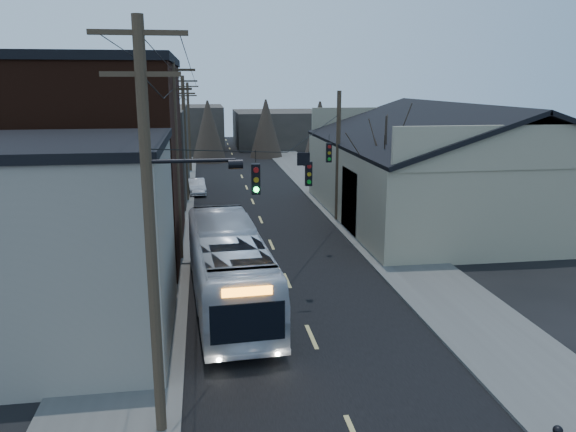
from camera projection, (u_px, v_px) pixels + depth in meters
name	position (u px, v px, depth m)	size (l,w,h in m)	color
road_surface	(255.00, 207.00, 41.53)	(9.00, 110.00, 0.02)	black
sidewalk_left	(166.00, 209.00, 40.57)	(4.00, 110.00, 0.12)	#474744
sidewalk_right	(341.00, 204.00, 42.46)	(4.00, 110.00, 0.12)	#474744
building_clapboard	(49.00, 248.00, 19.21)	(8.00, 8.00, 7.00)	slate
building_brick	(81.00, 161.00, 29.29)	(10.00, 12.00, 10.00)	black
building_left_far	(130.00, 153.00, 45.10)	(9.00, 14.00, 7.00)	#302C27
warehouse	(453.00, 178.00, 37.99)	(16.16, 20.60, 7.73)	gray
building_far_left	(184.00, 129.00, 73.61)	(10.00, 12.00, 6.00)	#302C27
building_far_right	(277.00, 129.00, 80.43)	(12.00, 14.00, 5.00)	#302C27
bare_tree	(384.00, 180.00, 32.02)	(0.40, 0.40, 7.20)	black
utility_lines	(212.00, 150.00, 34.29)	(11.24, 45.28, 10.50)	#382B1E
bus	(228.00, 266.00, 23.07)	(2.74, 11.73, 3.27)	silver
parked_car	(197.00, 186.00, 46.32)	(1.32, 3.79, 1.25)	#B5B7BE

